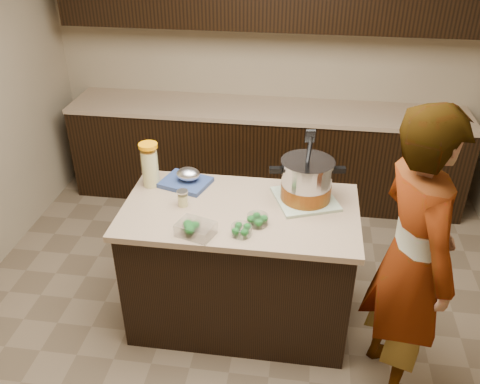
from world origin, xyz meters
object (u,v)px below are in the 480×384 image
object	(u,v)px
island	(240,265)
lemonade_pitcher	(150,166)
stock_pot	(306,182)
person	(412,260)

from	to	relation	value
island	lemonade_pitcher	world-z (taller)	lemonade_pitcher
stock_pot	person	distance (m)	0.79
island	lemonade_pitcher	bearing A→B (deg)	161.57
stock_pot	island	bearing A→B (deg)	-166.94
stock_pot	person	bearing A→B (deg)	-49.78
island	person	distance (m)	1.13
lemonade_pitcher	person	size ratio (longest dim) A/B	0.17
island	person	xyz separation A→B (m)	(0.98, -0.36, 0.44)
lemonade_pitcher	person	xyz separation A→B (m)	(1.60, -0.57, -0.15)
stock_pot	lemonade_pitcher	distance (m)	1.02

